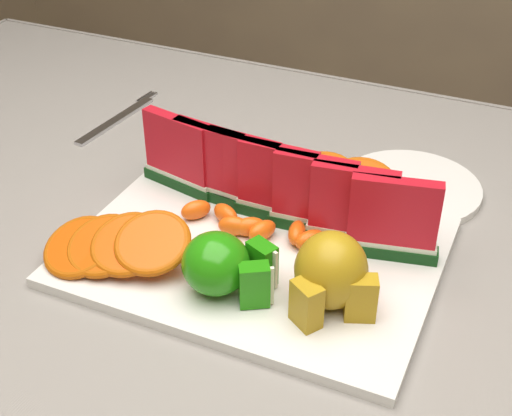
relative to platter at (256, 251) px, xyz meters
The scene contains 11 objects.
table 0.11m from the platter, 163.87° to the right, with size 1.40×0.90×0.75m.
tablecloth 0.05m from the platter, 163.87° to the right, with size 1.53×1.03×0.20m.
platter is the anchor object (origin of this frame).
apple_cluster 0.09m from the platter, 90.48° to the right, with size 0.10×0.08×0.07m.
pear_cluster 0.13m from the platter, 27.21° to the right, with size 0.10×0.10×0.08m.
side_plate 0.24m from the platter, 58.60° to the left, with size 0.19×0.19×0.01m.
fork 0.40m from the platter, 145.99° to the left, with size 0.03×0.20×0.00m.
watermelon_row 0.08m from the platter, 89.98° to the left, with size 0.39×0.07×0.10m.
orange_fan_front 0.16m from the platter, 146.19° to the right, with size 0.18×0.12×0.05m.
orange_fan_back 0.14m from the platter, 97.16° to the left, with size 0.29×0.12×0.05m.
tangerine_segments 0.03m from the platter, 122.25° to the left, with size 0.18×0.05×0.02m.
Camera 1 is at (0.29, -0.57, 1.26)m, focal length 50.00 mm.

